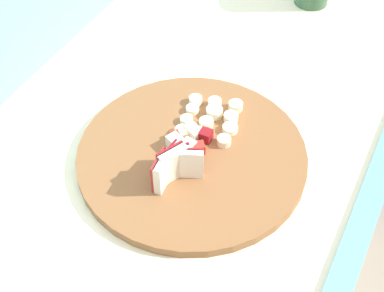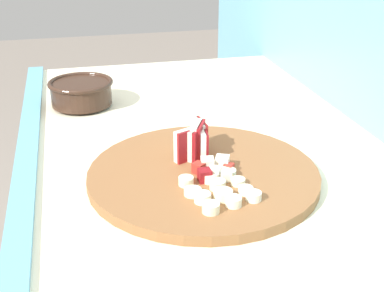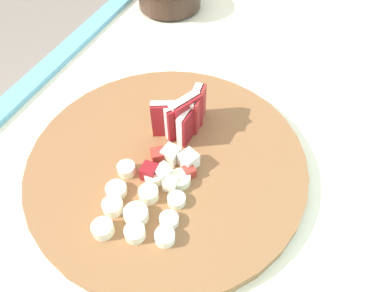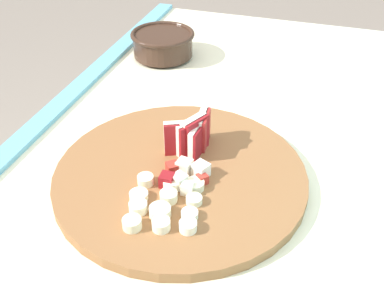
{
  "view_description": "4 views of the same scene",
  "coord_description": "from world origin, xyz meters",
  "px_view_note": "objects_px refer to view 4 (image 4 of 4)",
  "views": [
    {
      "loc": [
        -0.55,
        -0.31,
        1.58
      ],
      "look_at": [
        0.01,
        -0.03,
        0.9
      ],
      "focal_mm": 51.93,
      "sensor_mm": 36.0,
      "label": 1
    },
    {
      "loc": [
        0.74,
        -0.23,
        1.3
      ],
      "look_at": [
        -0.04,
        -0.04,
        0.93
      ],
      "focal_mm": 49.27,
      "sensor_mm": 36.0,
      "label": 2
    },
    {
      "loc": [
        0.27,
        0.11,
        1.28
      ],
      "look_at": [
        -0.01,
        -0.0,
        0.92
      ],
      "focal_mm": 33.36,
      "sensor_mm": 36.0,
      "label": 3
    },
    {
      "loc": [
        0.5,
        0.15,
        1.33
      ],
      "look_at": [
        -0.01,
        -0.02,
        0.95
      ],
      "focal_mm": 42.55,
      "sensor_mm": 36.0,
      "label": 4
    }
  ],
  "objects_px": {
    "apple_dice_pile": "(185,175)",
    "ceramic_bowl": "(163,43)",
    "cutting_board": "(181,175)",
    "banana_slice_rows": "(164,204)",
    "apple_wedge_fan": "(193,136)"
  },
  "relations": [
    {
      "from": "apple_dice_pile",
      "to": "ceramic_bowl",
      "type": "height_order",
      "value": "ceramic_bowl"
    },
    {
      "from": "apple_wedge_fan",
      "to": "banana_slice_rows",
      "type": "xyz_separation_m",
      "value": [
        0.14,
        0.0,
        -0.02
      ]
    },
    {
      "from": "cutting_board",
      "to": "apple_dice_pile",
      "type": "bearing_deg",
      "value": 32.03
    },
    {
      "from": "cutting_board",
      "to": "apple_wedge_fan",
      "type": "distance_m",
      "value": 0.07
    },
    {
      "from": "cutting_board",
      "to": "ceramic_bowl",
      "type": "xyz_separation_m",
      "value": [
        -0.4,
        -0.18,
        0.03
      ]
    },
    {
      "from": "banana_slice_rows",
      "to": "apple_dice_pile",
      "type": "bearing_deg",
      "value": 171.46
    },
    {
      "from": "cutting_board",
      "to": "ceramic_bowl",
      "type": "bearing_deg",
      "value": -155.89
    },
    {
      "from": "cutting_board",
      "to": "banana_slice_rows",
      "type": "xyz_separation_m",
      "value": [
        0.08,
        0.0,
        0.02
      ]
    },
    {
      "from": "ceramic_bowl",
      "to": "apple_dice_pile",
      "type": "bearing_deg",
      "value": 24.53
    },
    {
      "from": "ceramic_bowl",
      "to": "cutting_board",
      "type": "bearing_deg",
      "value": 24.11
    },
    {
      "from": "cutting_board",
      "to": "apple_dice_pile",
      "type": "height_order",
      "value": "apple_dice_pile"
    },
    {
      "from": "apple_wedge_fan",
      "to": "apple_dice_pile",
      "type": "xyz_separation_m",
      "value": [
        0.07,
        0.01,
        -0.02
      ]
    },
    {
      "from": "apple_wedge_fan",
      "to": "ceramic_bowl",
      "type": "xyz_separation_m",
      "value": [
        -0.34,
        -0.18,
        -0.01
      ]
    },
    {
      "from": "apple_dice_pile",
      "to": "ceramic_bowl",
      "type": "distance_m",
      "value": 0.46
    },
    {
      "from": "banana_slice_rows",
      "to": "ceramic_bowl",
      "type": "distance_m",
      "value": 0.51
    }
  ]
}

